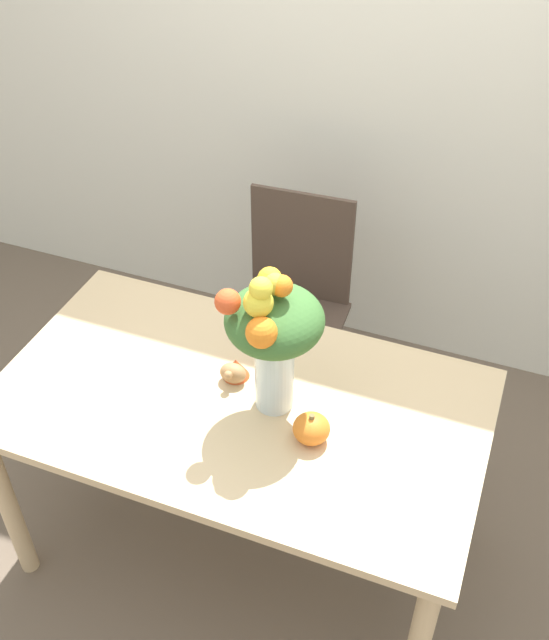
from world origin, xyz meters
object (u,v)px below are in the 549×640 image
flower_vase (273,332)px  dining_chair_near_window (291,309)px  pumpkin (311,428)px  turkey_figurine (235,370)px

flower_vase → dining_chair_near_window: size_ratio=0.53×
flower_vase → dining_chair_near_window: flower_vase is taller
dining_chair_near_window → pumpkin: bearing=-69.2°
dining_chair_near_window → flower_vase: bearing=-76.9°
flower_vase → dining_chair_near_window: 0.92m
turkey_figurine → dining_chair_near_window: (-0.06, 0.66, -0.29)m
pumpkin → turkey_figurine: size_ratio=0.95×
pumpkin → dining_chair_near_window: bearing=113.7°
pumpkin → dining_chair_near_window: 0.92m
pumpkin → dining_chair_near_window: dining_chair_near_window is taller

